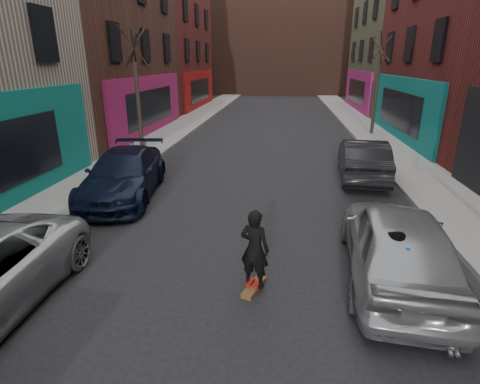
% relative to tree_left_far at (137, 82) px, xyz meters
% --- Properties ---
extents(sidewalk_left, '(2.50, 84.00, 0.13)m').
position_rel_tree_left_far_xyz_m(sidewalk_left, '(-0.05, 12.00, -3.31)').
color(sidewalk_left, gray).
rests_on(sidewalk_left, ground).
extents(sidewalk_right, '(2.50, 84.00, 0.13)m').
position_rel_tree_left_far_xyz_m(sidewalk_right, '(12.45, 12.00, -3.31)').
color(sidewalk_right, gray).
rests_on(sidewalk_right, ground).
extents(building_far, '(40.00, 10.00, 14.00)m').
position_rel_tree_left_far_xyz_m(building_far, '(6.20, 38.00, 3.62)').
color(building_far, '#47281E').
rests_on(building_far, ground).
extents(tree_left_far, '(2.00, 2.00, 6.50)m').
position_rel_tree_left_far_xyz_m(tree_left_far, '(0.00, 0.00, 0.00)').
color(tree_left_far, black).
rests_on(tree_left_far, sidewalk_left).
extents(tree_right_far, '(2.00, 2.00, 6.80)m').
position_rel_tree_left_far_xyz_m(tree_right_far, '(12.40, 6.00, 0.15)').
color(tree_right_far, black).
rests_on(tree_right_far, sidewalk_right).
extents(parked_left_end, '(2.84, 5.50, 1.52)m').
position_rel_tree_left_far_xyz_m(parked_left_end, '(1.76, -6.27, -2.62)').
color(parked_left_end, black).
rests_on(parked_left_end, ground).
extents(parked_right_far, '(2.44, 5.06, 1.67)m').
position_rel_tree_left_far_xyz_m(parked_right_far, '(9.40, -10.56, -2.55)').
color(parked_right_far, '#93979B').
rests_on(parked_right_far, ground).
extents(parked_right_end, '(2.01, 4.77, 1.53)m').
position_rel_tree_left_far_xyz_m(parked_right_end, '(10.10, -3.24, -2.61)').
color(parked_right_end, black).
rests_on(parked_right_end, ground).
extents(skateboard, '(0.47, 0.83, 0.10)m').
position_rel_tree_left_far_xyz_m(skateboard, '(6.55, -11.30, -3.33)').
color(skateboard, brown).
rests_on(skateboard, ground).
extents(skateboarder, '(0.68, 0.56, 1.62)m').
position_rel_tree_left_far_xyz_m(skateboarder, '(6.55, -11.30, -2.47)').
color(skateboarder, black).
rests_on(skateboarder, skateboard).
extents(pedestrian, '(0.97, 0.94, 1.57)m').
position_rel_tree_left_far_xyz_m(pedestrian, '(9.00, -11.66, -2.58)').
color(pedestrian, black).
rests_on(pedestrian, ground).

